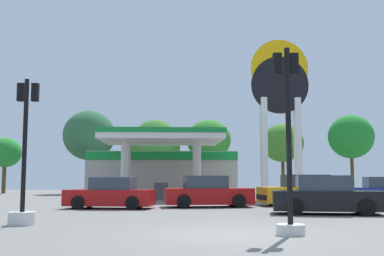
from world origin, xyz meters
name	(u,v)px	position (x,y,z in m)	size (l,w,h in m)	color
ground_plane	(229,234)	(0.00, 0.00, 0.00)	(90.00, 90.00, 0.00)	slate
gas_station	(162,170)	(-1.94, 24.71, 1.98)	(11.10, 13.15, 4.39)	#ADA89E
station_pole_sign	(280,99)	(5.82, 18.22, 6.58)	(3.80, 0.56, 10.54)	white
car_0	(111,194)	(-4.20, 10.23, 0.66)	(4.26, 2.34, 1.45)	black
car_2	(303,192)	(5.42, 12.07, 0.72)	(4.58, 2.38, 1.58)	black
car_3	(208,193)	(0.43, 11.15, 0.69)	(4.38, 2.22, 1.52)	black
car_4	(326,197)	(4.70, 6.35, 0.69)	(4.50, 2.56, 1.52)	black
car_5	(382,192)	(10.22, 13.45, 0.67)	(4.34, 2.40, 1.47)	black
traffic_signal_0	(289,162)	(1.50, -0.29, 1.83)	(0.72, 0.72, 4.78)	silver
traffic_signal_1	(24,183)	(-5.97, 2.61, 1.28)	(0.82, 0.82, 4.48)	silver
tree_0	(5,153)	(-16.46, 32.24, 3.71)	(2.98, 2.98, 5.10)	brown
tree_1	(89,136)	(-8.65, 31.13, 5.23)	(4.68, 4.68, 7.49)	brown
tree_2	(155,147)	(-2.66, 31.72, 4.25)	(4.61, 4.61, 6.78)	brown
tree_3	(209,140)	(2.31, 31.87, 4.95)	(4.15, 4.15, 6.82)	brown
tree_4	(282,143)	(9.26, 31.73, 4.67)	(3.96, 3.96, 6.48)	brown
tree_5	(351,137)	(15.21, 30.10, 5.14)	(4.10, 4.10, 7.14)	brown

